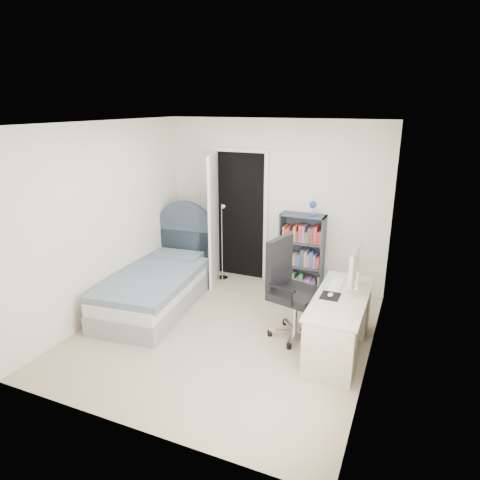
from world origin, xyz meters
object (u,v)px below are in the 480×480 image
at_px(bed, 159,284).
at_px(nightstand, 184,249).
at_px(floor_lamp, 223,249).
at_px(bookcase, 302,255).
at_px(office_chair, 289,284).
at_px(desk, 340,321).

relative_size(bed, nightstand, 3.71).
height_order(floor_lamp, bookcase, bookcase).
height_order(nightstand, office_chair, office_chair).
bearing_deg(bookcase, floor_lamp, -174.05).
xyz_separation_m(desk, office_chair, (-0.64, 0.13, 0.29)).
height_order(floor_lamp, desk, floor_lamp).
relative_size(bookcase, desk, 0.99).
height_order(nightstand, floor_lamp, floor_lamp).
relative_size(nightstand, bookcase, 0.42).
bearing_deg(office_chair, bed, 176.91).
xyz_separation_m(bed, bookcase, (1.69, 1.27, 0.25)).
relative_size(floor_lamp, desk, 0.89).
height_order(floor_lamp, office_chair, floor_lamp).
xyz_separation_m(bookcase, office_chair, (0.21, -1.38, 0.12)).
distance_m(bed, office_chair, 1.94).
bearing_deg(desk, office_chair, 168.61).
bearing_deg(office_chair, floor_lamp, 139.58).
bearing_deg(desk, floor_lamp, 146.81).
distance_m(bed, bookcase, 2.13).
distance_m(bookcase, desk, 1.74).
relative_size(floor_lamp, office_chair, 1.02).
bearing_deg(bed, office_chair, -3.09).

